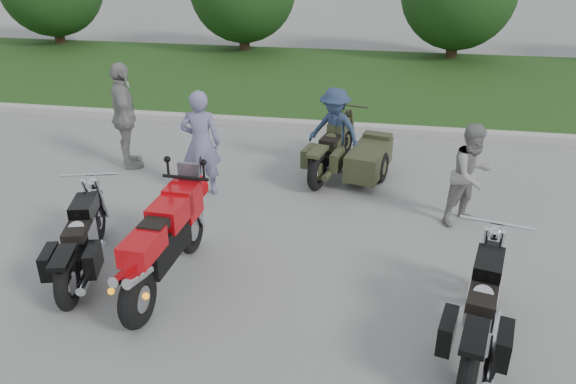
% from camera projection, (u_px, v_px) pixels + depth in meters
% --- Properties ---
extents(ground, '(80.00, 80.00, 0.00)m').
position_uv_depth(ground, '(216.00, 277.00, 7.19)').
color(ground, gray).
rests_on(ground, ground).
extents(curb, '(60.00, 0.30, 0.15)m').
position_uv_depth(curb, '(294.00, 124.00, 12.49)').
color(curb, '#AFACA4').
rests_on(curb, ground).
extents(grass_strip, '(60.00, 8.00, 0.14)m').
position_uv_depth(grass_strip, '(317.00, 79.00, 16.19)').
color(grass_strip, '#2A4F1B').
rests_on(grass_strip, ground).
extents(sportbike_red, '(0.43, 2.30, 1.09)m').
position_uv_depth(sportbike_red, '(164.00, 242.00, 6.74)').
color(sportbike_red, black).
rests_on(sportbike_red, ground).
extents(cruiser_left, '(0.79, 2.19, 0.86)m').
position_uv_depth(cruiser_left, '(81.00, 244.00, 7.09)').
color(cruiser_left, black).
rests_on(cruiser_left, ground).
extents(cruiser_right, '(0.68, 2.30, 0.90)m').
position_uv_depth(cruiser_right, '(481.00, 313.00, 5.80)').
color(cruiser_right, black).
rests_on(cruiser_right, ground).
extents(cruiser_sidecar, '(1.40, 2.27, 0.88)m').
position_uv_depth(cruiser_sidecar, '(353.00, 156.00, 9.85)').
color(cruiser_sidecar, black).
rests_on(cruiser_sidecar, ground).
extents(person_stripe, '(0.70, 0.52, 1.76)m').
position_uv_depth(person_stripe, '(201.00, 143.00, 9.11)').
color(person_stripe, slate).
rests_on(person_stripe, ground).
extents(person_grey, '(0.96, 0.93, 1.55)m').
position_uv_depth(person_grey, '(472.00, 175.00, 8.20)').
color(person_grey, gray).
rests_on(person_grey, ground).
extents(person_denim, '(1.14, 0.92, 1.55)m').
position_uv_depth(person_denim, '(334.00, 131.00, 9.97)').
color(person_denim, navy).
rests_on(person_denim, ground).
extents(person_back, '(0.97, 1.22, 1.94)m').
position_uv_depth(person_back, '(124.00, 116.00, 10.09)').
color(person_back, gray).
rests_on(person_back, ground).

